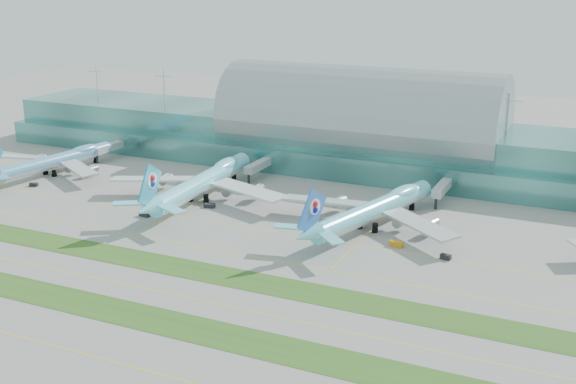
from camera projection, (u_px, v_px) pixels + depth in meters
The scene contains 16 objects.
ground at pixel (205, 276), 200.28m from camera, with size 700.00×700.00×0.00m, color gray.
terminal at pixel (360, 134), 307.87m from camera, with size 340.00×69.10×36.00m.
grass_strip_near at pixel (146, 318), 175.97m from camera, with size 420.00×12.00×0.08m, color #2D591E.
grass_strip_far at pixel (209, 273), 202.01m from camera, with size 420.00×12.00×0.08m, color #2D591E.
taxiline_a at pixel (92, 356), 158.63m from camera, with size 420.00×0.35×0.01m, color yellow.
taxiline_b at pixel (177, 295), 188.13m from camera, with size 420.00×0.35×0.01m, color yellow.
taxiline_c at pixel (236, 254), 215.90m from camera, with size 420.00×0.35×0.01m, color yellow.
taxiline_d at pixel (269, 231), 235.00m from camera, with size 420.00×0.35×0.01m, color yellow.
airliner_a at pixel (56, 160), 299.69m from camera, with size 59.43×68.08×18.78m.
airliner_b at pixel (204, 181), 266.15m from camera, with size 71.79×81.55×22.44m.
airliner_c at pixel (375, 208), 236.63m from camera, with size 64.70×74.84×20.97m.
gse_b at pixel (34, 185), 283.23m from camera, with size 3.22×1.74×1.34m, color black.
gse_c at pixel (144, 214), 248.26m from camera, with size 3.89×1.73×1.72m, color black.
gse_d at pixel (210, 206), 257.74m from camera, with size 3.82×2.01×1.44m, color black.
gse_e at pixel (396, 244), 221.18m from camera, with size 4.28×1.83×1.74m, color orange.
gse_f at pixel (446, 257), 211.44m from camera, with size 3.12×1.61×1.51m, color black.
Camera 1 is at (98.27, -157.95, 81.13)m, focal length 45.00 mm.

